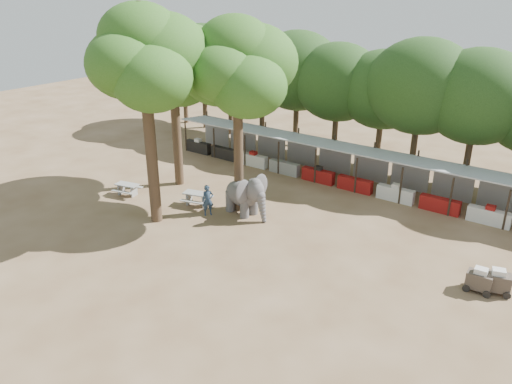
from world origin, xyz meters
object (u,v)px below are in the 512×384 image
Objects in this scene: picnic_table_far at (197,197)px; handler at (208,200)px; elephant at (246,195)px; cart_front at (479,280)px; yard_tree_left at (173,62)px; cart_back at (497,281)px; picnic_table_near at (127,188)px; yard_tree_center at (144,58)px; yard_tree_back at (237,67)px.

handler is at bearing -39.32° from picnic_table_far.
cart_front is (13.33, -0.33, -0.69)m from elephant.
handler is (-1.78, -1.40, -0.33)m from elephant.
handler is 15.16m from cart_front.
yard_tree_left is 7.83× the size of cart_back.
picnic_table_far is at bearing 165.79° from cart_back.
elephant is at bearing -2.78° from picnic_table_far.
yard_tree_left is at bearing 172.26° from cart_front.
picnic_table_far reaches higher than picnic_table_near.
yard_tree_center reaches higher than picnic_table_far.
picnic_table_far is (4.77, 1.47, 0.04)m from picnic_table_near.
yard_tree_left is 0.97× the size of yard_tree_back.
picnic_table_far is (3.59, -2.19, -7.66)m from yard_tree_left.
yard_tree_left reaches higher than cart_back.
cart_front is at bearing -49.63° from handler.
yard_tree_back is 11.11m from picnic_table_near.
cart_back is at bearing -48.66° from handler.
yard_tree_center is 9.77× the size of cart_front.
elephant is at bearing 42.54° from yard_tree_center.
elephant is at bearing -27.72° from yard_tree_back.
picnic_table_near is (-7.18, -2.66, -8.04)m from yard_tree_back.
elephant is (6.86, -1.45, -6.94)m from yard_tree_left.
yard_tree_center is 9.52m from elephant.
elephant is at bearing -11.96° from yard_tree_left.
yard_tree_center reaches higher than cart_front.
yard_tree_left is 21.66m from cart_front.
picnic_table_near is 0.90× the size of picnic_table_far.
yard_tree_back is 8.44m from picnic_table_far.
cart_back is (20.86, -1.47, -7.61)m from yard_tree_left.
cart_back is at bearing 11.18° from yard_tree_center.
picnic_table_far is at bearing -153.73° from yard_tree_back.
yard_tree_left is at bearing 59.61° from picnic_table_near.
yard_tree_left is at bearing 133.16° from picnic_table_far.
cart_back is (22.04, 2.19, 0.09)m from picnic_table_near.
yard_tree_back is (6.00, -1.00, 0.34)m from yard_tree_left.
yard_tree_back is 7.34m from elephant.
picnic_table_near is 1.45× the size of cart_front.
cart_back reaches higher than cart_front.
yard_tree_left is 6.09m from yard_tree_back.
cart_front is (14.20, -0.79, -7.97)m from yard_tree_back.
yard_tree_back is 3.35× the size of elephant.
picnic_table_near is 1.27× the size of cart_back.
yard_tree_back is 7.88m from handler.
cart_front is at bearing -171.11° from cart_back.
cart_front is at bearing 10.59° from yard_tree_center.
cart_back is at bearing -4.03° from yard_tree_left.
yard_tree_back is 6.37× the size of picnic_table_near.
yard_tree_back reaches higher than picnic_table_far.
yard_tree_center is 6.75× the size of picnic_table_near.
picnic_table_far is 17.29m from cart_back.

